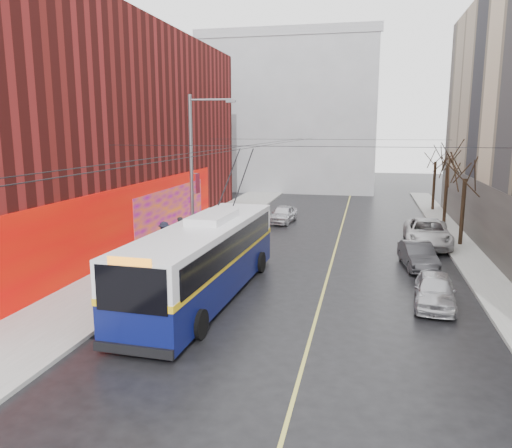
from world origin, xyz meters
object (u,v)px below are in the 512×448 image
(tree_near, at_px, (466,166))
(pedestrian_a, at_px, (181,233))
(tree_far, at_px, (436,153))
(parked_car_a, at_px, (435,290))
(tree_mid, at_px, (449,155))
(pedestrian_c, at_px, (165,237))
(parked_car_c, at_px, (427,233))
(following_car, at_px, (283,214))
(pedestrian_b, at_px, (162,246))
(streetlight_pole, at_px, (194,172))
(parked_car_b, at_px, (418,255))
(trolleybus, at_px, (205,258))

(tree_near, distance_m, pedestrian_a, 17.57)
(tree_far, height_order, parked_car_a, tree_far)
(tree_mid, distance_m, tree_far, 7.00)
(tree_near, distance_m, pedestrian_c, 18.46)
(parked_car_a, relative_size, parked_car_c, 0.68)
(following_car, bearing_deg, parked_car_a, -55.14)
(parked_car_c, relative_size, pedestrian_b, 3.36)
(parked_car_c, bearing_deg, tree_near, 8.50)
(tree_far, bearing_deg, pedestrian_b, -126.63)
(streetlight_pole, distance_m, pedestrian_a, 4.12)
(parked_car_b, bearing_deg, parked_car_c, 71.72)
(parked_car_c, height_order, pedestrian_c, pedestrian_c)
(parked_car_b, distance_m, pedestrian_b, 13.51)
(pedestrian_c, bearing_deg, tree_near, -116.77)
(pedestrian_a, bearing_deg, trolleybus, -146.34)
(parked_car_a, distance_m, pedestrian_a, 15.08)
(tree_mid, bearing_deg, following_car, -173.15)
(tree_near, height_order, tree_far, tree_far)
(parked_car_a, height_order, pedestrian_a, pedestrian_a)
(streetlight_pole, xyz_separation_m, tree_near, (15.14, 6.00, 0.13))
(pedestrian_a, bearing_deg, parked_car_b, -87.53)
(streetlight_pole, bearing_deg, tree_far, 52.88)
(pedestrian_a, height_order, pedestrian_b, pedestrian_a)
(parked_car_a, bearing_deg, tree_far, 88.74)
(tree_near, relative_size, pedestrian_c, 3.49)
(following_car, relative_size, pedestrian_c, 2.14)
(trolleybus, height_order, parked_car_b, trolleybus)
(tree_far, relative_size, trolleybus, 0.50)
(parked_car_a, distance_m, parked_car_c, 11.33)
(following_car, xyz_separation_m, pedestrian_a, (-4.37, -10.42, 0.43))
(tree_mid, bearing_deg, streetlight_pole, -139.35)
(tree_near, xyz_separation_m, parked_car_c, (-2.00, -0.23, -4.16))
(streetlight_pole, bearing_deg, trolleybus, -67.33)
(pedestrian_b, height_order, pedestrian_c, pedestrian_c)
(streetlight_pole, xyz_separation_m, tree_far, (15.14, 20.00, 0.30))
(streetlight_pole, relative_size, tree_mid, 1.35)
(tree_mid, height_order, tree_far, tree_mid)
(parked_car_c, distance_m, following_car, 11.61)
(parked_car_a, height_order, following_car, parked_car_a)
(pedestrian_c, bearing_deg, tree_mid, -98.90)
(parked_car_a, distance_m, parked_car_b, 5.85)
(following_car, bearing_deg, parked_car_c, -23.23)
(pedestrian_a, distance_m, pedestrian_b, 3.12)
(trolleybus, distance_m, pedestrian_c, 7.80)
(tree_far, xyz_separation_m, parked_car_b, (-3.04, -19.68, -4.48))
(tree_far, height_order, parked_car_c, tree_far)
(tree_near, distance_m, parked_car_b, 7.75)
(trolleybus, bearing_deg, pedestrian_c, 127.99)
(tree_mid, distance_m, following_car, 12.98)
(tree_far, xyz_separation_m, pedestrian_c, (-16.97, -20.13, -4.08))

